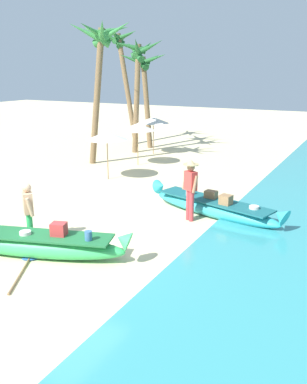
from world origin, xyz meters
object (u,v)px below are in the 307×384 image
(person_vendor_hatted, at_px, (190,186))
(palm_tree_leaning_seaward, at_px, (121,53))
(boat_cyan_midground, at_px, (214,207))
(paddle, at_px, (24,269))
(boat_green_foreground, at_px, (37,244))
(person_tourist_customer, at_px, (29,210))
(palm_tree_far_behind, at_px, (144,71))
(palm_tree_mid_cluster, at_px, (138,63))
(palm_tree_tall_inland, at_px, (100,48))

(person_vendor_hatted, height_order, palm_tree_leaning_seaward, palm_tree_leaning_seaward)
(person_vendor_hatted, bearing_deg, boat_cyan_midground, 53.26)
(palm_tree_leaning_seaward, relative_size, paddle, 4.14)
(person_vendor_hatted, bearing_deg, boat_green_foreground, -119.23)
(paddle, bearing_deg, person_tourist_customer, 127.60)
(palm_tree_far_behind, bearing_deg, boat_cyan_midground, -50.89)
(person_tourist_customer, xyz_separation_m, paddle, (0.94, -1.22, -0.84))
(palm_tree_mid_cluster, bearing_deg, paddle, -70.72)
(palm_tree_tall_inland, distance_m, palm_tree_mid_cluster, 3.35)
(palm_tree_tall_inland, bearing_deg, boat_green_foreground, -64.59)
(boat_cyan_midground, relative_size, paddle, 2.95)
(boat_cyan_midground, bearing_deg, boat_green_foreground, -120.39)
(palm_tree_tall_inland, bearing_deg, palm_tree_far_behind, 97.34)
(palm_tree_tall_inland, bearing_deg, boat_cyan_midground, -32.12)
(boat_green_foreground, height_order, palm_tree_mid_cluster, palm_tree_mid_cluster)
(boat_green_foreground, xyz_separation_m, palm_tree_far_behind, (-4.86, 13.82, 3.84))
(person_tourist_customer, distance_m, palm_tree_far_behind, 14.29)
(palm_tree_tall_inland, xyz_separation_m, paddle, (4.44, -9.58, -5.08))
(palm_tree_tall_inland, xyz_separation_m, palm_tree_mid_cluster, (-0.06, 3.29, -0.59))
(person_vendor_hatted, bearing_deg, palm_tree_leaning_seaward, 130.07)
(boat_green_foreground, distance_m, boat_cyan_midground, 5.28)
(person_vendor_hatted, relative_size, paddle, 1.14)
(boat_green_foreground, xyz_separation_m, palm_tree_mid_cluster, (-4.28, 12.18, 4.21))
(person_vendor_hatted, distance_m, palm_tree_tall_inland, 9.08)
(boat_green_foreground, bearing_deg, paddle, -72.17)
(boat_cyan_midground, xyz_separation_m, person_vendor_hatted, (-0.49, -0.66, 0.75))
(boat_cyan_midground, bearing_deg, person_vendor_hatted, -126.74)
(person_tourist_customer, xyz_separation_m, palm_tree_tall_inland, (-3.50, 8.35, 4.24))
(boat_cyan_midground, bearing_deg, person_tourist_customer, -130.17)
(person_tourist_customer, relative_size, palm_tree_tall_inland, 0.25)
(boat_cyan_midground, distance_m, palm_tree_leaning_seaward, 14.54)
(palm_tree_mid_cluster, bearing_deg, palm_tree_leaning_seaward, 136.53)
(boat_green_foreground, relative_size, palm_tree_far_behind, 0.87)
(boat_cyan_midground, xyz_separation_m, palm_tree_far_behind, (-7.53, 9.26, 3.86))
(boat_green_foreground, relative_size, palm_tree_mid_cluster, 0.78)
(person_tourist_customer, height_order, paddle, person_tourist_customer)
(boat_cyan_midground, xyz_separation_m, paddle, (-2.45, -5.25, -0.26))
(palm_tree_tall_inland, relative_size, palm_tree_leaning_seaward, 0.96)
(palm_tree_far_behind, relative_size, paddle, 3.31)
(boat_green_foreground, xyz_separation_m, palm_tree_tall_inland, (-4.22, 8.89, 4.80))
(person_tourist_customer, bearing_deg, person_vendor_hatted, 49.20)
(boat_green_foreground, height_order, paddle, boat_green_foreground)
(boat_cyan_midground, distance_m, person_tourist_customer, 5.29)
(palm_tree_leaning_seaward, distance_m, palm_tree_far_behind, 2.24)
(person_vendor_hatted, height_order, palm_tree_tall_inland, palm_tree_tall_inland)
(boat_cyan_midground, relative_size, person_vendor_hatted, 2.59)
(paddle, bearing_deg, boat_green_foreground, 107.83)
(boat_cyan_midground, height_order, paddle, boat_cyan_midground)
(palm_tree_far_behind, bearing_deg, boat_green_foreground, -70.64)
(boat_green_foreground, distance_m, palm_tree_mid_cluster, 13.58)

